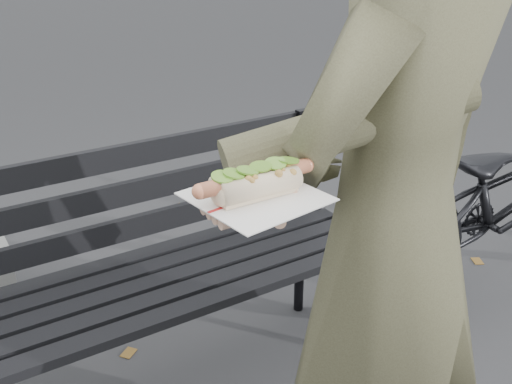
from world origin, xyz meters
The scene contains 3 objects.
park_bench centered at (0.05, 0.91, 0.52)m, with size 1.50×0.44×0.88m.
person centered at (0.32, 0.12, 0.90)m, with size 0.66×0.43×1.81m, color #47452F.
held_hotdog centered at (0.11, 0.10, 1.16)m, with size 0.63×0.30×0.20m.
Camera 1 is at (-0.54, -0.70, 1.53)m, focal length 42.00 mm.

